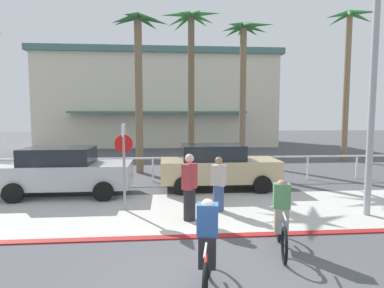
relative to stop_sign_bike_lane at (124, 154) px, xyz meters
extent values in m
plane|color=#4C4C51|center=(1.79, 5.56, -1.68)|extent=(80.00, 80.00, 0.00)
cube|color=beige|center=(1.79, -0.24, -1.67)|extent=(44.00, 4.00, 0.02)
cube|color=maroon|center=(1.79, -2.24, -1.66)|extent=(44.00, 0.24, 0.03)
cube|color=beige|center=(0.68, 22.25, 2.25)|extent=(20.47, 9.38, 7.86)
cube|color=#47706B|center=(0.68, 22.25, 6.43)|extent=(21.07, 9.98, 0.50)
cube|color=#47706B|center=(0.68, 17.06, 1.32)|extent=(14.33, 1.20, 0.16)
cylinder|color=white|center=(1.79, 4.06, -0.68)|extent=(20.18, 0.08, 0.08)
cylinder|color=white|center=(-3.81, 4.06, -1.18)|extent=(0.08, 0.08, 1.00)
cylinder|color=white|center=(-1.57, 4.06, -1.18)|extent=(0.08, 0.08, 1.00)
cylinder|color=white|center=(0.67, 4.06, -1.18)|extent=(0.08, 0.08, 1.00)
cylinder|color=white|center=(2.91, 4.06, -1.18)|extent=(0.08, 0.08, 1.00)
cylinder|color=white|center=(5.16, 4.06, -1.18)|extent=(0.08, 0.08, 1.00)
cylinder|color=white|center=(7.40, 4.06, -1.18)|extent=(0.08, 0.08, 1.00)
cylinder|color=white|center=(9.64, 4.06, -1.18)|extent=(0.08, 0.08, 1.00)
cylinder|color=gray|center=(0.00, 0.00, -0.58)|extent=(0.08, 0.08, 2.20)
cube|color=white|center=(0.00, 0.00, 0.70)|extent=(0.04, 0.56, 0.36)
cylinder|color=red|center=(0.00, 0.00, 0.30)|extent=(0.52, 0.03, 0.52)
cylinder|color=#9EA0A5|center=(6.82, -1.02, 2.07)|extent=(0.18, 0.18, 7.50)
cylinder|color=#756047|center=(-0.04, 6.27, 2.03)|extent=(0.36, 0.36, 7.42)
cone|color=#235B2D|center=(0.68, 6.27, 5.55)|extent=(1.53, 0.32, 0.69)
cone|color=#235B2D|center=(0.39, 6.81, 5.57)|extent=(1.15, 1.33, 0.65)
cone|color=#235B2D|center=(-0.18, 6.90, 5.61)|extent=(0.61, 1.39, 0.57)
cone|color=#235B2D|center=(-0.62, 6.55, 5.58)|extent=(1.36, 0.88, 0.63)
cone|color=#235B2D|center=(-0.61, 6.00, 5.48)|extent=(1.39, 0.89, 0.81)
cone|color=#235B2D|center=(-0.25, 5.37, 5.50)|extent=(0.74, 1.96, 0.80)
cone|color=#235B2D|center=(0.43, 5.69, 5.50)|extent=(1.25, 1.45, 0.79)
cylinder|color=brown|center=(2.66, 8.64, 2.45)|extent=(0.36, 0.36, 8.26)
cone|color=#387F3D|center=(3.27, 8.64, 6.35)|extent=(1.34, 0.32, 0.77)
cone|color=#387F3D|center=(3.14, 9.05, 6.37)|extent=(1.26, 1.13, 0.74)
cone|color=#387F3D|center=(2.79, 9.40, 6.34)|extent=(0.60, 1.66, 0.79)
cone|color=#387F3D|center=(2.21, 9.41, 6.31)|extent=(1.21, 1.78, 0.86)
cone|color=#387F3D|center=(2.03, 8.87, 6.31)|extent=(1.48, 0.80, 0.84)
cone|color=#387F3D|center=(1.83, 8.34, 6.44)|extent=(1.81, 0.92, 0.61)
cone|color=#387F3D|center=(2.30, 8.03, 6.43)|extent=(1.02, 1.45, 0.62)
cone|color=#387F3D|center=(2.82, 7.72, 6.40)|extent=(0.65, 1.97, 0.67)
cone|color=#387F3D|center=(3.37, 8.04, 6.44)|extent=(1.68, 1.48, 0.60)
cylinder|color=#756047|center=(5.53, 8.50, 2.17)|extent=(0.36, 0.36, 7.70)
cone|color=#2D6B33|center=(6.19, 8.50, 5.84)|extent=(1.41, 0.32, 0.68)
cone|color=#2D6B33|center=(6.07, 9.04, 5.87)|extent=(1.35, 1.35, 0.61)
cone|color=#2D6B33|center=(5.53, 9.18, 5.89)|extent=(0.32, 1.43, 0.58)
cone|color=#2D6B33|center=(5.10, 8.94, 5.79)|extent=(1.17, 1.17, 0.76)
cone|color=#2D6B33|center=(4.93, 8.50, 5.84)|extent=(1.30, 0.32, 0.67)
cone|color=#2D6B33|center=(4.99, 7.96, 5.90)|extent=(1.35, 1.35, 0.57)
cone|color=#2D6B33|center=(5.53, 7.73, 5.86)|extent=(0.32, 1.60, 0.64)
cone|color=#2D6B33|center=(6.17, 7.86, 5.88)|extent=(1.54, 1.54, 0.59)
cylinder|color=#846B4C|center=(12.08, 9.37, 2.72)|extent=(0.36, 0.36, 8.80)
cone|color=#387F3D|center=(12.79, 9.37, 6.85)|extent=(1.55, 0.32, 0.84)
cone|color=#387F3D|center=(12.54, 10.17, 6.92)|extent=(1.24, 1.82, 0.72)
cone|color=#387F3D|center=(11.74, 9.95, 6.89)|extent=(1.00, 1.42, 0.78)
cone|color=#387F3D|center=(11.35, 9.37, 6.95)|extent=(1.53, 0.32, 0.66)
cone|color=#387F3D|center=(11.68, 8.69, 6.85)|extent=(1.12, 1.61, 0.85)
cone|color=#387F3D|center=(12.54, 8.57, 6.92)|extent=(1.24, 1.82, 0.72)
cube|color=#B2B7BC|center=(-2.22, 1.98, -0.95)|extent=(4.40, 1.80, 0.80)
cube|color=#1E2328|center=(-2.47, 1.98, -0.27)|extent=(2.29, 1.58, 0.56)
cylinder|color=black|center=(-0.81, 2.88, -1.35)|extent=(0.66, 0.22, 0.66)
cylinder|color=black|center=(-0.81, 1.08, -1.35)|extent=(0.66, 0.22, 0.66)
cylinder|color=black|center=(-3.63, 2.88, -1.35)|extent=(0.66, 0.22, 0.66)
cylinder|color=black|center=(-3.63, 1.08, -1.35)|extent=(0.66, 0.22, 0.66)
cube|color=tan|center=(3.23, 2.56, -0.95)|extent=(4.40, 1.80, 0.80)
cube|color=#1E2328|center=(2.98, 2.56, -0.27)|extent=(2.29, 1.58, 0.56)
cylinder|color=black|center=(4.64, 3.46, -1.35)|extent=(0.66, 0.22, 0.66)
cylinder|color=black|center=(4.64, 1.66, -1.35)|extent=(0.66, 0.22, 0.66)
cylinder|color=black|center=(1.82, 3.46, -1.35)|extent=(0.66, 0.22, 0.66)
cylinder|color=black|center=(1.82, 1.66, -1.35)|extent=(0.66, 0.22, 0.66)
torus|color=black|center=(3.46, -3.63, -1.35)|extent=(0.24, 0.71, 0.72)
torus|color=black|center=(3.73, -2.56, -1.35)|extent=(0.24, 0.71, 0.72)
cylinder|color=#2851A8|center=(3.65, -2.89, -1.20)|extent=(0.22, 0.68, 0.35)
cylinder|color=#2851A8|center=(3.52, -3.40, -1.06)|extent=(0.14, 0.38, 0.07)
cylinder|color=#2851A8|center=(3.63, -2.98, -1.13)|extent=(0.05, 0.05, 0.44)
cylinder|color=silver|center=(3.47, -3.58, -0.80)|extent=(0.16, 0.49, 0.04)
cube|color=gray|center=(3.63, -2.98, -1.07)|extent=(0.35, 0.38, 0.52)
cube|color=#4C7F51|center=(3.63, -2.98, -0.55)|extent=(0.39, 0.34, 0.52)
sphere|color=#9E7556|center=(3.63, -2.98, -0.32)|extent=(0.22, 0.22, 0.22)
torus|color=black|center=(1.76, -5.04, -1.35)|extent=(0.19, 0.72, 0.72)
torus|color=black|center=(1.95, -3.95, -1.35)|extent=(0.19, 0.72, 0.72)
cylinder|color=red|center=(1.89, -4.28, -1.20)|extent=(0.17, 0.69, 0.35)
cylinder|color=red|center=(1.80, -4.80, -1.06)|extent=(0.12, 0.39, 0.07)
cylinder|color=red|center=(1.87, -4.38, -1.13)|extent=(0.05, 0.05, 0.44)
cylinder|color=silver|center=(1.76, -4.99, -0.80)|extent=(0.12, 0.50, 0.04)
cube|color=#232326|center=(1.87, -4.38, -1.07)|extent=(0.33, 0.36, 0.52)
cube|color=#2D5699|center=(1.87, -4.38, -0.55)|extent=(0.38, 0.32, 0.52)
sphere|color=beige|center=(1.87, -4.38, -0.32)|extent=(0.22, 0.22, 0.22)
cylinder|color=#384C7A|center=(2.74, -0.29, -1.29)|extent=(0.43, 0.43, 0.77)
cube|color=#B7B2A8|center=(2.74, -0.29, -0.61)|extent=(0.47, 0.42, 0.59)
sphere|color=#9E7556|center=(2.74, -0.29, -0.18)|extent=(0.21, 0.21, 0.21)
cylinder|color=#232326|center=(1.83, -1.07, -1.25)|extent=(0.45, 0.45, 0.86)
cube|color=#A33338|center=(1.83, -1.07, -0.48)|extent=(0.44, 0.48, 0.67)
sphere|color=beige|center=(1.83, -1.07, 0.00)|extent=(0.24, 0.24, 0.24)
camera|label=1|loc=(1.20, -9.45, 1.15)|focal=30.30mm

